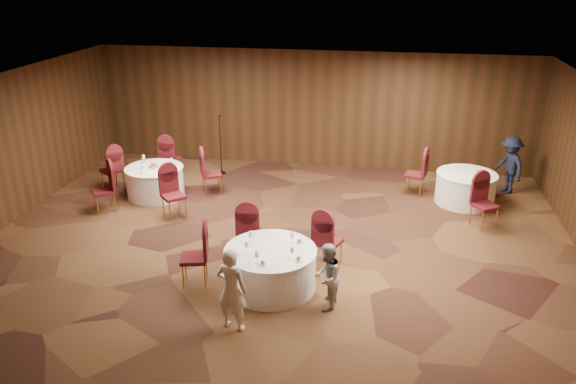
% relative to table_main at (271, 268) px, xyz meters
% --- Properties ---
extents(ground, '(12.00, 12.00, 0.00)m').
position_rel_table_main_xyz_m(ground, '(-0.21, 1.58, -0.38)').
color(ground, black).
rests_on(ground, ground).
extents(room_shell, '(12.00, 12.00, 12.00)m').
position_rel_table_main_xyz_m(room_shell, '(-0.21, 1.58, 1.59)').
color(room_shell, silver).
rests_on(room_shell, ground).
extents(table_main, '(1.62, 1.62, 0.74)m').
position_rel_table_main_xyz_m(table_main, '(0.00, 0.00, 0.00)').
color(table_main, white).
rests_on(table_main, ground).
extents(table_left, '(1.40, 1.40, 0.74)m').
position_rel_table_main_xyz_m(table_left, '(-3.64, 3.60, 0.00)').
color(table_left, white).
rests_on(table_left, ground).
extents(table_right, '(1.41, 1.41, 0.74)m').
position_rel_table_main_xyz_m(table_right, '(3.79, 4.52, 0.00)').
color(table_right, white).
rests_on(table_right, ground).
extents(chairs_main, '(2.92, 1.78, 1.00)m').
position_rel_table_main_xyz_m(chairs_main, '(-0.38, 0.66, 0.12)').
color(chairs_main, '#400C0E').
rests_on(chairs_main, ground).
extents(chairs_left, '(3.27, 3.06, 1.00)m').
position_rel_table_main_xyz_m(chairs_left, '(-3.64, 3.59, 0.12)').
color(chairs_left, '#400C0E').
rests_on(chairs_left, ground).
extents(chairs_right, '(2.10, 2.35, 1.00)m').
position_rel_table_main_xyz_m(chairs_right, '(3.34, 4.06, 0.12)').
color(chairs_right, '#400C0E').
rests_on(chairs_right, ground).
extents(tabletop_main, '(1.05, 1.03, 0.22)m').
position_rel_table_main_xyz_m(tabletop_main, '(0.13, -0.12, 0.47)').
color(tabletop_main, silver).
rests_on(tabletop_main, table_main).
extents(tabletop_left, '(0.86, 0.80, 0.22)m').
position_rel_table_main_xyz_m(tabletop_left, '(-3.64, 3.59, 0.45)').
color(tabletop_left, silver).
rests_on(tabletop_left, table_left).
extents(tabletop_right, '(0.08, 0.08, 0.22)m').
position_rel_table_main_xyz_m(tabletop_right, '(3.95, 4.30, 0.52)').
color(tabletop_right, silver).
rests_on(tabletop_right, table_right).
extents(mic_stand, '(0.24, 0.24, 1.62)m').
position_rel_table_main_xyz_m(mic_stand, '(-2.50, 5.43, 0.10)').
color(mic_stand, black).
rests_on(mic_stand, ground).
extents(woman_a, '(0.57, 0.44, 1.40)m').
position_rel_table_main_xyz_m(woman_a, '(-0.34, -1.29, 0.32)').
color(woman_a, silver).
rests_on(woman_a, ground).
extents(woman_b, '(0.47, 0.59, 1.17)m').
position_rel_table_main_xyz_m(woman_b, '(1.04, -0.47, 0.21)').
color(woman_b, '#A0A1A5').
rests_on(woman_b, ground).
extents(man_c, '(0.88, 1.07, 1.45)m').
position_rel_table_main_xyz_m(man_c, '(4.89, 5.36, 0.35)').
color(man_c, black).
rests_on(man_c, ground).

